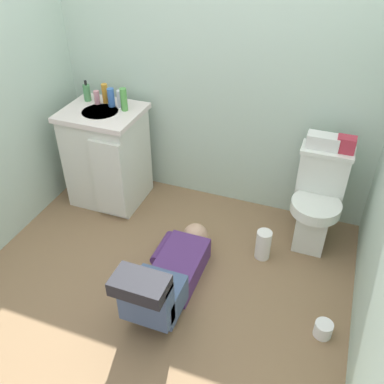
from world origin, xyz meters
name	(u,v)px	position (x,y,z in m)	size (l,w,h in m)	color
ground_plane	(161,283)	(0.00, 0.00, -0.02)	(3.01, 3.18, 0.04)	olive
wall_back	(217,58)	(0.00, 1.13, 1.20)	(2.67, 0.08, 2.40)	#B2CBB9
toilet	(317,201)	(0.90, 0.80, 0.37)	(0.36, 0.46, 0.75)	silver
vanity_cabinet	(107,156)	(-0.79, 0.75, 0.42)	(0.60, 0.53, 0.82)	silver
faucet	(110,97)	(-0.80, 0.89, 0.87)	(0.02, 0.02, 0.10)	silver
person_plumber	(167,276)	(0.09, -0.09, 0.18)	(0.39, 1.06, 0.52)	#512D6B
tissue_box	(323,141)	(0.85, 0.89, 0.80)	(0.22, 0.11, 0.10)	silver
toiletry_bag	(346,144)	(1.00, 0.89, 0.81)	(0.12, 0.09, 0.11)	#B22D3F
soap_dispenser	(87,93)	(-0.99, 0.87, 0.89)	(0.06, 0.06, 0.17)	#4A8D53
bottle_pink	(97,97)	(-0.89, 0.85, 0.87)	(0.04, 0.04, 0.11)	pink
bottle_amber	(105,93)	(-0.83, 0.89, 0.90)	(0.05, 0.05, 0.15)	orange
bottle_blue	(111,98)	(-0.76, 0.85, 0.89)	(0.05, 0.05, 0.14)	#396ABB
bottle_clear	(120,99)	(-0.68, 0.85, 0.89)	(0.04, 0.04, 0.14)	silver
bottle_green	(124,100)	(-0.63, 0.82, 0.91)	(0.05, 0.05, 0.17)	#519F47
paper_towel_roll	(263,245)	(0.60, 0.48, 0.12)	(0.11, 0.11, 0.23)	white
toilet_paper_roll	(323,329)	(1.09, -0.05, 0.05)	(0.11, 0.11, 0.10)	white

